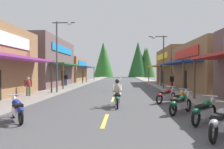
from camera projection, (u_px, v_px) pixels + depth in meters
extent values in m
cube|color=#4C4C4F|center=(118.00, 85.00, 30.42)|extent=(9.65, 92.08, 0.10)
cube|color=gray|center=(78.00, 84.00, 30.74)|extent=(2.46, 92.08, 0.12)
cube|color=#9E9991|center=(159.00, 85.00, 30.10)|extent=(2.46, 92.08, 0.12)
cube|color=#E0C64C|center=(105.00, 120.00, 8.28)|extent=(0.16, 2.40, 0.01)
cube|color=#E0C64C|center=(113.00, 99.00, 14.51)|extent=(0.16, 2.40, 0.01)
cube|color=#E0C64C|center=(115.00, 92.00, 19.58)|extent=(0.16, 2.40, 0.01)
cube|color=#E0C64C|center=(117.00, 87.00, 25.55)|extent=(0.16, 2.40, 0.01)
cube|color=#E0C64C|center=(118.00, 84.00, 31.97)|extent=(0.16, 2.40, 0.01)
cube|color=#E0C64C|center=(119.00, 82.00, 37.81)|extent=(0.16, 2.40, 0.01)
cube|color=#E0C64C|center=(119.00, 81.00, 43.96)|extent=(0.16, 2.40, 0.01)
cube|color=#E0C64C|center=(120.00, 80.00, 50.67)|extent=(0.16, 2.40, 0.01)
cube|color=#E0C64C|center=(120.00, 79.00, 57.59)|extent=(0.16, 2.40, 0.01)
cube|color=#E0C64C|center=(121.00, 78.00, 62.72)|extent=(0.16, 2.40, 0.01)
cube|color=#E0C64C|center=(121.00, 77.00, 69.20)|extent=(0.16, 2.40, 0.01)
cube|color=#8C338C|center=(9.00, 57.00, 12.68)|extent=(1.80, 11.65, 0.16)
cylinder|color=brown|center=(51.00, 78.00, 18.28)|extent=(0.14, 0.14, 2.82)
cube|color=brown|center=(34.00, 63.00, 27.36)|extent=(7.92, 12.17, 6.29)
cube|color=#236033|center=(69.00, 65.00, 27.10)|extent=(1.80, 10.95, 0.16)
cylinder|color=brown|center=(63.00, 77.00, 21.82)|extent=(0.14, 0.14, 2.82)
cylinder|color=brown|center=(82.00, 75.00, 32.35)|extent=(0.14, 0.14, 2.82)
cube|color=#197FCC|center=(63.00, 50.00, 27.12)|extent=(0.10, 8.52, 0.90)
cube|color=black|center=(63.00, 79.00, 27.18)|extent=(0.08, 1.10, 2.10)
cube|color=olive|center=(67.00, 70.00, 40.73)|extent=(6.36, 11.05, 4.63)
cube|color=navy|center=(87.00, 67.00, 40.51)|extent=(1.80, 9.95, 0.16)
cylinder|color=brown|center=(86.00, 75.00, 35.72)|extent=(0.14, 0.14, 2.82)
cylinder|color=brown|center=(94.00, 74.00, 45.26)|extent=(0.14, 0.14, 2.82)
cube|color=#197FCC|center=(83.00, 63.00, 40.54)|extent=(0.10, 7.74, 0.90)
cube|color=black|center=(83.00, 76.00, 40.58)|extent=(0.08, 1.10, 2.10)
cylinder|color=brown|center=(194.00, 80.00, 14.13)|extent=(0.14, 0.14, 2.82)
cube|color=navy|center=(176.00, 63.00, 21.53)|extent=(1.80, 10.19, 0.16)
cylinder|color=brown|center=(183.00, 79.00, 16.70)|extent=(0.14, 0.14, 2.82)
cylinder|color=brown|center=(161.00, 76.00, 26.48)|extent=(0.14, 0.14, 2.82)
cube|color=red|center=(185.00, 54.00, 21.47)|extent=(0.10, 7.93, 0.90)
cube|color=black|center=(185.00, 80.00, 21.51)|extent=(0.08, 1.10, 2.10)
cube|color=brown|center=(185.00, 66.00, 33.65)|extent=(7.27, 11.97, 5.77)
cube|color=gold|center=(157.00, 66.00, 33.89)|extent=(1.80, 10.77, 0.16)
cylinder|color=brown|center=(158.00, 76.00, 28.77)|extent=(0.14, 0.14, 2.82)
cylinder|color=brown|center=(149.00, 75.00, 39.13)|extent=(0.14, 0.14, 2.82)
cube|color=yellow|center=(162.00, 56.00, 33.82)|extent=(0.10, 8.38, 0.90)
cube|color=black|center=(162.00, 77.00, 33.87)|extent=(0.08, 1.10, 2.10)
cylinder|color=#474C51|center=(57.00, 58.00, 18.36)|extent=(0.14, 0.14, 6.49)
cylinder|color=#474C51|center=(64.00, 23.00, 18.28)|extent=(2.05, 0.10, 0.10)
ellipsoid|color=silver|center=(69.00, 24.00, 18.25)|extent=(0.50, 0.30, 0.24)
cylinder|color=#474C51|center=(164.00, 63.00, 22.54)|extent=(0.14, 0.14, 5.97)
cylinder|color=#474C51|center=(158.00, 37.00, 22.53)|extent=(2.05, 0.10, 0.10)
ellipsoid|color=silver|center=(153.00, 38.00, 22.56)|extent=(0.50, 0.30, 0.24)
torus|color=black|center=(213.00, 132.00, 5.63)|extent=(0.49, 0.56, 0.64)
cube|color=silver|center=(221.00, 124.00, 6.18)|extent=(0.66, 0.72, 0.32)
ellipsoid|color=#99999E|center=(223.00, 113.00, 6.32)|extent=(0.60, 0.64, 0.28)
cube|color=black|center=(219.00, 116.00, 5.99)|extent=(0.60, 0.64, 0.12)
ellipsoid|color=#99999E|center=(214.00, 123.00, 5.66)|extent=(0.47, 0.49, 0.24)
torus|color=black|center=(212.00, 112.00, 8.35)|extent=(0.51, 0.53, 0.64)
torus|color=black|center=(196.00, 118.00, 7.33)|extent=(0.51, 0.53, 0.64)
cube|color=silver|center=(205.00, 113.00, 7.84)|extent=(0.69, 0.70, 0.32)
ellipsoid|color=#0C5933|center=(207.00, 104.00, 7.97)|extent=(0.62, 0.63, 0.28)
cube|color=black|center=(202.00, 106.00, 7.66)|extent=(0.62, 0.63, 0.12)
ellipsoid|color=#0C5933|center=(197.00, 111.00, 7.36)|extent=(0.48, 0.48, 0.24)
cylinder|color=silver|center=(211.00, 105.00, 8.26)|extent=(0.30, 0.31, 0.71)
cylinder|color=silver|center=(210.00, 96.00, 8.17)|extent=(0.46, 0.44, 0.04)
sphere|color=white|center=(213.00, 99.00, 8.37)|extent=(0.16, 0.16, 0.16)
torus|color=black|center=(188.00, 105.00, 10.16)|extent=(0.50, 0.54, 0.64)
torus|color=black|center=(173.00, 109.00, 9.10)|extent=(0.50, 0.54, 0.64)
cube|color=silver|center=(181.00, 105.00, 9.63)|extent=(0.68, 0.71, 0.32)
ellipsoid|color=#0C5933|center=(183.00, 98.00, 9.76)|extent=(0.61, 0.63, 0.28)
cube|color=black|center=(178.00, 100.00, 9.44)|extent=(0.61, 0.63, 0.12)
ellipsoid|color=#0C5933|center=(174.00, 104.00, 9.13)|extent=(0.47, 0.49, 0.24)
cylinder|color=silver|center=(187.00, 99.00, 10.06)|extent=(0.29, 0.32, 0.71)
cylinder|color=silver|center=(186.00, 91.00, 9.97)|extent=(0.47, 0.43, 0.04)
sphere|color=white|center=(188.00, 94.00, 10.17)|extent=(0.16, 0.16, 0.16)
torus|color=black|center=(186.00, 101.00, 11.57)|extent=(0.47, 0.57, 0.64)
torus|color=black|center=(175.00, 104.00, 10.43)|extent=(0.47, 0.57, 0.64)
cube|color=silver|center=(180.00, 101.00, 11.00)|extent=(0.65, 0.73, 0.32)
ellipsoid|color=#BF660C|center=(182.00, 95.00, 11.15)|extent=(0.59, 0.64, 0.28)
cube|color=black|center=(179.00, 96.00, 10.81)|extent=(0.59, 0.65, 0.12)
ellipsoid|color=#BF660C|center=(175.00, 100.00, 10.47)|extent=(0.46, 0.50, 0.24)
cylinder|color=silver|center=(185.00, 95.00, 11.47)|extent=(0.27, 0.33, 0.71)
cylinder|color=silver|center=(184.00, 89.00, 11.37)|extent=(0.50, 0.40, 0.04)
sphere|color=white|center=(186.00, 92.00, 11.59)|extent=(0.16, 0.16, 0.16)
torus|color=black|center=(173.00, 97.00, 13.41)|extent=(0.52, 0.52, 0.64)
torus|color=black|center=(159.00, 99.00, 12.40)|extent=(0.52, 0.52, 0.64)
cube|color=silver|center=(166.00, 97.00, 12.90)|extent=(0.69, 0.69, 0.32)
ellipsoid|color=#A51414|center=(168.00, 91.00, 13.03)|extent=(0.62, 0.62, 0.28)
cube|color=black|center=(164.00, 93.00, 12.73)|extent=(0.62, 0.62, 0.12)
ellipsoid|color=#A51414|center=(160.00, 95.00, 12.43)|extent=(0.48, 0.48, 0.24)
cylinder|color=silver|center=(172.00, 92.00, 13.32)|extent=(0.30, 0.31, 0.71)
cylinder|color=silver|center=(171.00, 87.00, 13.23)|extent=(0.45, 0.45, 0.04)
sphere|color=white|center=(173.00, 89.00, 13.42)|extent=(0.16, 0.16, 0.16)
torus|color=black|center=(14.00, 110.00, 8.80)|extent=(0.47, 0.57, 0.64)
torus|color=black|center=(21.00, 117.00, 7.57)|extent=(0.47, 0.57, 0.64)
cube|color=silver|center=(17.00, 111.00, 8.18)|extent=(0.65, 0.73, 0.32)
ellipsoid|color=navy|center=(16.00, 103.00, 8.34)|extent=(0.59, 0.64, 0.28)
cube|color=black|center=(18.00, 105.00, 7.97)|extent=(0.59, 0.65, 0.12)
ellipsoid|color=navy|center=(20.00, 110.00, 7.60)|extent=(0.46, 0.50, 0.24)
cylinder|color=silver|center=(14.00, 103.00, 8.69)|extent=(0.27, 0.33, 0.71)
cylinder|color=silver|center=(15.00, 95.00, 8.59)|extent=(0.50, 0.40, 0.04)
sphere|color=white|center=(14.00, 98.00, 8.82)|extent=(0.16, 0.16, 0.16)
torus|color=black|center=(117.00, 99.00, 12.29)|extent=(0.13, 0.64, 0.64)
torus|color=black|center=(117.00, 103.00, 10.79)|extent=(0.13, 0.64, 0.64)
cube|color=silver|center=(117.00, 100.00, 11.54)|extent=(0.31, 0.71, 0.32)
ellipsoid|color=#0C5933|center=(117.00, 94.00, 11.73)|extent=(0.34, 0.57, 0.28)
cube|color=black|center=(117.00, 95.00, 11.29)|extent=(0.30, 0.61, 0.12)
ellipsoid|color=#0C5933|center=(117.00, 99.00, 10.84)|extent=(0.26, 0.45, 0.24)
cylinder|color=silver|center=(117.00, 94.00, 12.16)|extent=(0.08, 0.37, 0.71)
cylinder|color=silver|center=(117.00, 88.00, 12.03)|extent=(0.60, 0.07, 0.04)
sphere|color=white|center=(117.00, 90.00, 12.31)|extent=(0.16, 0.16, 0.16)
ellipsoid|color=#B2A599|center=(117.00, 88.00, 11.38)|extent=(0.40, 0.40, 0.64)
sphere|color=black|center=(117.00, 81.00, 11.42)|extent=(0.24, 0.24, 0.24)
cylinder|color=#B2A599|center=(114.00, 94.00, 11.56)|extent=(0.16, 0.43, 0.24)
cylinder|color=#B2A599|center=(114.00, 88.00, 11.68)|extent=(0.12, 0.51, 0.40)
cylinder|color=#B2A599|center=(120.00, 94.00, 11.55)|extent=(0.16, 0.43, 0.24)
cylinder|color=#B2A599|center=(121.00, 88.00, 11.68)|extent=(0.12, 0.51, 0.40)
cylinder|color=maroon|center=(171.00, 86.00, 21.90)|extent=(0.14, 0.14, 0.87)
cylinder|color=maroon|center=(172.00, 86.00, 21.99)|extent=(0.14, 0.14, 0.87)
ellipsoid|color=black|center=(172.00, 79.00, 21.93)|extent=(0.44, 0.41, 0.62)
cylinder|color=black|center=(170.00, 79.00, 21.82)|extent=(0.09, 0.09, 0.59)
cylinder|color=black|center=(173.00, 79.00, 22.05)|extent=(0.09, 0.09, 0.59)
sphere|color=#8C664C|center=(172.00, 75.00, 21.93)|extent=(0.24, 0.24, 0.24)
cylinder|color=#333F8C|center=(65.00, 83.00, 27.37)|extent=(0.14, 0.14, 0.91)
cylinder|color=#333F8C|center=(67.00, 83.00, 27.34)|extent=(0.14, 0.14, 0.91)
ellipsoid|color=black|center=(66.00, 77.00, 27.35)|extent=(0.38, 0.30, 0.65)
cylinder|color=black|center=(64.00, 77.00, 27.38)|extent=(0.09, 0.09, 0.61)
cylinder|color=black|center=(68.00, 77.00, 27.31)|extent=(0.09, 0.09, 0.61)
sphere|color=#8C664C|center=(66.00, 74.00, 27.34)|extent=(0.25, 0.25, 0.25)
cylinder|color=#3F593F|center=(27.00, 92.00, 15.61)|extent=(0.14, 0.14, 0.79)
cylinder|color=#3F593F|center=(30.00, 92.00, 15.73)|extent=(0.14, 0.14, 0.79)
ellipsoid|color=maroon|center=(28.00, 84.00, 15.66)|extent=(0.44, 0.44, 0.56)
cylinder|color=maroon|center=(25.00, 83.00, 15.51)|extent=(0.09, 0.09, 0.53)
cylinder|color=maroon|center=(31.00, 83.00, 15.82)|extent=(0.09, 0.09, 0.53)
sphere|color=beige|center=(28.00, 78.00, 15.66)|extent=(0.21, 0.21, 0.21)
cone|color=#2C5C23|center=(147.00, 62.00, 73.29)|extent=(6.04, 6.04, 10.78)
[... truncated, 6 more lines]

